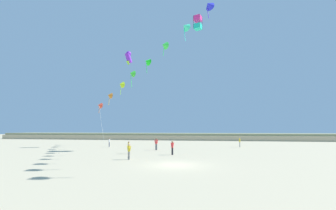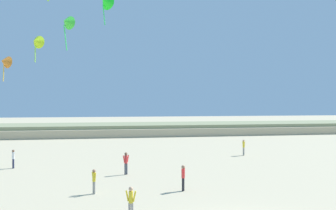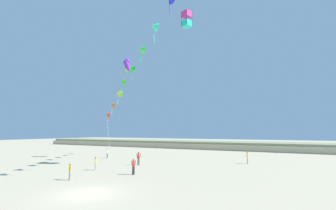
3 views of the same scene
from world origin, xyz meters
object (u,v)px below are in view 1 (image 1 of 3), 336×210
person_near_right (240,141)px  person_near_left (109,142)px  person_far_center (156,143)px  large_kite_low_lead (198,23)px  large_kite_mid_trail (129,58)px  person_far_right (172,147)px  person_far_left (129,147)px  person_mid_center (129,150)px

person_near_right → person_near_left: bearing=-171.0°
person_far_center → large_kite_low_lead: bearing=19.7°
person_near_left → large_kite_mid_trail: bearing=28.8°
person_near_right → large_kite_mid_trail: 24.39m
person_far_right → person_far_center: (-3.25, 5.64, 0.06)m
person_far_right → large_kite_mid_trail: size_ratio=0.62×
person_far_left → person_far_center: (2.22, 5.40, 0.12)m
person_near_right → person_far_left: 19.78m
person_near_left → large_kite_mid_trail: (2.62, 1.44, 15.00)m
person_far_right → large_kite_mid_trail: (-9.82, 11.30, 14.97)m
person_near_left → person_mid_center: (8.85, -14.66, -0.01)m
person_mid_center → person_far_left: 5.38m
person_far_left → person_near_right: bearing=41.5°
large_kite_mid_trail → person_near_left: bearing=-151.2°
person_near_left → large_kite_low_lead: large_kite_low_lead is taller
large_kite_low_lead → large_kite_mid_trail: (-12.70, 3.47, -3.85)m
person_far_right → large_kite_mid_trail: bearing=131.0°
person_mid_center → person_far_right: 5.99m
person_far_center → person_near_right: bearing=31.4°
person_near_right → large_kite_low_lead: bearing=-139.6°
person_near_left → large_kite_low_lead: (15.31, -2.03, 18.85)m
person_far_right → person_far_left: bearing=177.5°
person_far_left → person_far_right: size_ratio=0.93×
person_far_left → person_far_right: person_far_right is taller
person_far_left → large_kite_low_lead: size_ratio=0.69×
person_near_left → person_near_right: person_near_right is taller
large_kite_low_lead → person_mid_center: bearing=-117.1°
person_near_left → person_far_left: size_ratio=1.05×
person_near_left → person_far_left: 11.88m
person_near_right → person_far_right: person_near_right is taller
person_near_left → large_kite_mid_trail: large_kite_mid_trail is taller
person_mid_center → large_kite_low_lead: bearing=62.9°
large_kite_mid_trail → person_far_right: bearing=-49.0°
person_near_right → person_mid_center: size_ratio=1.07×
person_near_right → person_far_center: (-12.60, -7.69, 0.03)m
person_near_left → person_near_right: 22.06m
person_near_left → person_far_center: size_ratio=0.91×
person_far_left → person_far_right: (5.47, -0.24, 0.07)m
person_near_right → large_kite_mid_trail: large_kite_mid_trail is taller
person_far_center → person_far_left: bearing=-112.3°
person_mid_center → person_far_right: size_ratio=0.96×
person_mid_center → large_kite_mid_trail: (-6.23, 16.10, 15.01)m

